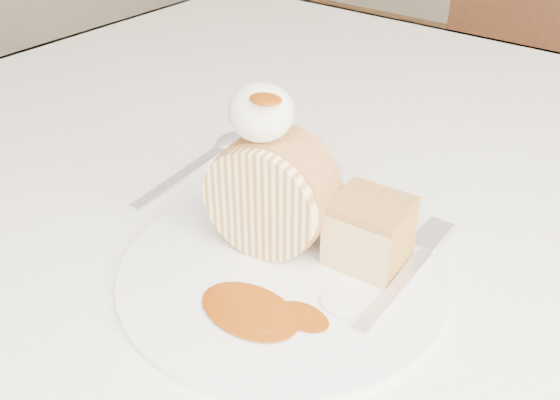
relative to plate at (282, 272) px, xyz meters
The scene contains 9 objects.
table 0.25m from the plate, 75.46° to the left, with size 1.40×0.90×0.75m.
plate is the anchor object (origin of this frame).
roulade_slice 0.06m from the plate, 141.19° to the left, with size 0.10×0.10×0.05m, color #FFEDB1.
cake_chunk 0.08m from the plate, 47.25° to the left, with size 0.06×0.05×0.05m, color #B18243.
whipped_cream 0.13m from the plate, 150.60° to the left, with size 0.05×0.05×0.04m, color white.
caramel_drizzle 0.15m from the plate, 162.60° to the left, with size 0.03×0.02×0.01m, color #7D3305.
caramel_pool 0.06m from the plate, 77.81° to the right, with size 0.08×0.05×0.00m, color #7D3305, non-canonical shape.
fork 0.09m from the plate, 20.44° to the left, with size 0.02×0.16×0.00m, color silver.
spoon 0.18m from the plate, 161.41° to the left, with size 0.03×0.17×0.00m, color silver.
Camera 1 is at (0.18, -0.34, 1.08)m, focal length 40.00 mm.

